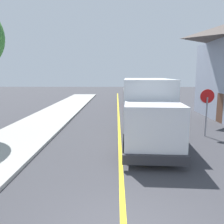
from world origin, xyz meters
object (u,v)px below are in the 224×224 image
parked_car_mid (136,99)px  parked_car_far (137,94)px  stop_sign (207,103)px  parked_car_near (149,106)px  parked_car_furthest (130,90)px  box_truck (148,107)px

parked_car_mid → parked_car_far: size_ratio=1.00×
parked_car_far → parked_car_mid: bearing=-95.8°
parked_car_far → stop_sign: size_ratio=1.67×
stop_sign → parked_car_mid: bearing=103.0°
parked_car_near → parked_car_furthest: size_ratio=0.98×
box_truck → parked_car_far: size_ratio=1.65×
parked_car_near → parked_car_mid: size_ratio=1.00×
parked_car_furthest → stop_sign: 25.98m
parked_car_near → parked_car_far: (-0.01, 12.06, 0.00)m
parked_car_furthest → stop_sign: (2.80, -25.81, 1.06)m
parked_car_furthest → stop_sign: size_ratio=1.69×
parked_car_mid → stop_sign: (2.89, -12.52, 1.06)m
stop_sign → parked_car_far: bearing=96.8°
stop_sign → box_truck: bearing=-163.9°
parked_car_far → stop_sign: bearing=-83.2°
parked_car_near → parked_car_furthest: bearing=91.7°
box_truck → parked_car_near: box_truck is taller
parked_car_far → parked_car_furthest: bearing=94.4°
parked_car_mid → parked_car_far: bearing=84.2°
parked_car_near → parked_car_mid: same height
parked_car_near → parked_car_furthest: (-0.56, 19.10, 0.00)m
parked_car_furthest → parked_car_mid: bearing=-90.4°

